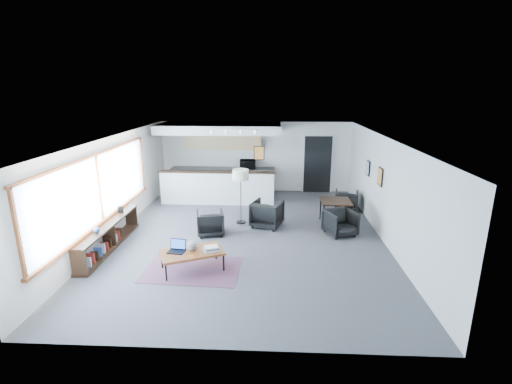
{
  "coord_description": "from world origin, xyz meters",
  "views": [
    {
      "loc": [
        0.67,
        -9.18,
        3.79
      ],
      "look_at": [
        0.21,
        0.4,
        1.09
      ],
      "focal_mm": 26.0,
      "sensor_mm": 36.0,
      "label": 1
    }
  ],
  "objects_px": {
    "dining_table": "(336,203)",
    "armchair_right": "(267,213)",
    "laptop": "(177,248)",
    "armchair_left": "(210,222)",
    "coffee_table": "(192,253)",
    "book_stack": "(211,248)",
    "dining_chair_far": "(346,202)",
    "floor_lamp": "(241,177)",
    "ceramic_pot": "(192,246)",
    "dining_chair_near": "(341,224)",
    "microwave": "(248,163)"
  },
  "relations": [
    {
      "from": "dining_table",
      "to": "armchair_right",
      "type": "bearing_deg",
      "value": -172.27
    },
    {
      "from": "laptop",
      "to": "armchair_left",
      "type": "distance_m",
      "value": 2.05
    },
    {
      "from": "coffee_table",
      "to": "book_stack",
      "type": "relative_size",
      "value": 3.69
    },
    {
      "from": "laptop",
      "to": "dining_chair_far",
      "type": "bearing_deg",
      "value": 51.9
    },
    {
      "from": "book_stack",
      "to": "armchair_right",
      "type": "relative_size",
      "value": 0.5
    },
    {
      "from": "coffee_table",
      "to": "floor_lamp",
      "type": "bearing_deg",
      "value": 50.71
    },
    {
      "from": "coffee_table",
      "to": "floor_lamp",
      "type": "height_order",
      "value": "floor_lamp"
    },
    {
      "from": "laptop",
      "to": "book_stack",
      "type": "distance_m",
      "value": 0.73
    },
    {
      "from": "ceramic_pot",
      "to": "book_stack",
      "type": "distance_m",
      "value": 0.41
    },
    {
      "from": "armchair_left",
      "to": "floor_lamp",
      "type": "bearing_deg",
      "value": -142.19
    },
    {
      "from": "dining_chair_near",
      "to": "microwave",
      "type": "height_order",
      "value": "microwave"
    },
    {
      "from": "laptop",
      "to": "dining_chair_far",
      "type": "xyz_separation_m",
      "value": [
        4.36,
        4.18,
        -0.2
      ]
    },
    {
      "from": "coffee_table",
      "to": "armchair_right",
      "type": "bearing_deg",
      "value": 35.96
    },
    {
      "from": "dining_chair_far",
      "to": "microwave",
      "type": "bearing_deg",
      "value": -20.42
    },
    {
      "from": "dining_table",
      "to": "ceramic_pot",
      "type": "bearing_deg",
      "value": -140.05
    },
    {
      "from": "dining_chair_near",
      "to": "dining_table",
      "type": "bearing_deg",
      "value": 68.21
    },
    {
      "from": "book_stack",
      "to": "armchair_right",
      "type": "xyz_separation_m",
      "value": [
        1.14,
        2.63,
        -0.07
      ]
    },
    {
      "from": "armchair_right",
      "to": "floor_lamp",
      "type": "xyz_separation_m",
      "value": [
        -0.76,
        0.23,
        0.97
      ]
    },
    {
      "from": "laptop",
      "to": "dining_chair_near",
      "type": "xyz_separation_m",
      "value": [
        3.83,
        2.13,
        -0.18
      ]
    },
    {
      "from": "microwave",
      "to": "book_stack",
      "type": "bearing_deg",
      "value": -95.66
    },
    {
      "from": "floor_lamp",
      "to": "laptop",
      "type": "bearing_deg",
      "value": -110.76
    },
    {
      "from": "laptop",
      "to": "book_stack",
      "type": "height_order",
      "value": "laptop"
    },
    {
      "from": "dining_chair_far",
      "to": "dining_table",
      "type": "bearing_deg",
      "value": 76.22
    },
    {
      "from": "microwave",
      "to": "dining_chair_near",
      "type": "bearing_deg",
      "value": -57.79
    },
    {
      "from": "armchair_right",
      "to": "dining_table",
      "type": "distance_m",
      "value": 1.97
    },
    {
      "from": "ceramic_pot",
      "to": "armchair_left",
      "type": "relative_size",
      "value": 0.32
    },
    {
      "from": "ceramic_pot",
      "to": "dining_table",
      "type": "xyz_separation_m",
      "value": [
        3.49,
        2.92,
        0.1
      ]
    },
    {
      "from": "ceramic_pot",
      "to": "microwave",
      "type": "bearing_deg",
      "value": 82.91
    },
    {
      "from": "microwave",
      "to": "dining_chair_far",
      "type": "bearing_deg",
      "value": -33.08
    },
    {
      "from": "book_stack",
      "to": "dining_table",
      "type": "relative_size",
      "value": 0.48
    },
    {
      "from": "dining_table",
      "to": "microwave",
      "type": "xyz_separation_m",
      "value": [
        -2.73,
        3.18,
        0.48
      ]
    },
    {
      "from": "book_stack",
      "to": "dining_chair_far",
      "type": "xyz_separation_m",
      "value": [
        3.64,
        4.12,
        -0.17
      ]
    },
    {
      "from": "ceramic_pot",
      "to": "floor_lamp",
      "type": "relative_size",
      "value": 0.15
    },
    {
      "from": "microwave",
      "to": "armchair_right",
      "type": "bearing_deg",
      "value": -79.45
    },
    {
      "from": "dining_chair_near",
      "to": "dining_chair_far",
      "type": "bearing_deg",
      "value": 52.23
    },
    {
      "from": "book_stack",
      "to": "armchair_left",
      "type": "xyz_separation_m",
      "value": [
        -0.36,
        1.95,
        -0.12
      ]
    },
    {
      "from": "dining_table",
      "to": "dining_chair_far",
      "type": "height_order",
      "value": "dining_table"
    },
    {
      "from": "book_stack",
      "to": "dining_chair_far",
      "type": "relative_size",
      "value": 0.66
    },
    {
      "from": "floor_lamp",
      "to": "dining_chair_near",
      "type": "relative_size",
      "value": 2.5
    },
    {
      "from": "dining_table",
      "to": "microwave",
      "type": "distance_m",
      "value": 4.22
    },
    {
      "from": "laptop",
      "to": "coffee_table",
      "type": "bearing_deg",
      "value": 4.78
    },
    {
      "from": "coffee_table",
      "to": "dining_table",
      "type": "distance_m",
      "value": 4.59
    },
    {
      "from": "dining_chair_near",
      "to": "microwave",
      "type": "bearing_deg",
      "value": 101.25
    },
    {
      "from": "dining_chair_far",
      "to": "microwave",
      "type": "xyz_separation_m",
      "value": [
        -3.28,
        1.95,
        0.82
      ]
    },
    {
      "from": "book_stack",
      "to": "microwave",
      "type": "xyz_separation_m",
      "value": [
        0.36,
        6.08,
        0.65
      ]
    },
    {
      "from": "dining_chair_near",
      "to": "book_stack",
      "type": "bearing_deg",
      "value": -169.48
    },
    {
      "from": "armchair_left",
      "to": "dining_chair_near",
      "type": "relative_size",
      "value": 1.13
    },
    {
      "from": "dining_chair_near",
      "to": "microwave",
      "type": "relative_size",
      "value": 1.12
    },
    {
      "from": "armchair_left",
      "to": "microwave",
      "type": "bearing_deg",
      "value": -112.88
    },
    {
      "from": "laptop",
      "to": "dining_table",
      "type": "bearing_deg",
      "value": 45.88
    }
  ]
}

